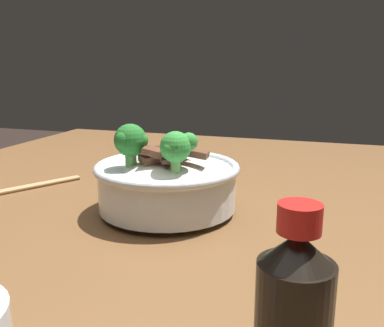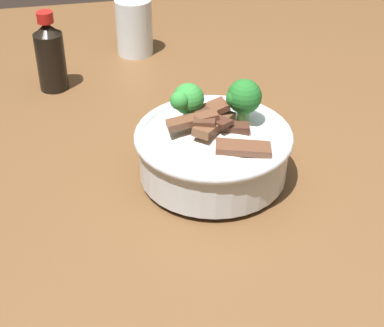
% 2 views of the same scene
% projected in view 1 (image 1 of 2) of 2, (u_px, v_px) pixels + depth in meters
% --- Properties ---
extents(dining_table, '(1.37, 0.96, 0.83)m').
position_uv_depth(dining_table, '(104.00, 267.00, 0.65)').
color(dining_table, brown).
rests_on(dining_table, ground).
extents(rice_bowl, '(0.21, 0.21, 0.13)m').
position_uv_depth(rice_bowl, '(166.00, 181.00, 0.62)').
color(rice_bowl, silver).
rests_on(rice_bowl, dining_table).
extents(chopsticks_pair, '(0.20, 0.12, 0.01)m').
position_uv_depth(chopsticks_pair, '(20.00, 189.00, 0.74)').
color(chopsticks_pair, '#9E7A4C').
rests_on(chopsticks_pair, dining_table).
extents(soy_sauce_bottle, '(0.05, 0.05, 0.14)m').
position_uv_depth(soy_sauce_bottle, '(293.00, 319.00, 0.27)').
color(soy_sauce_bottle, black).
rests_on(soy_sauce_bottle, dining_table).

